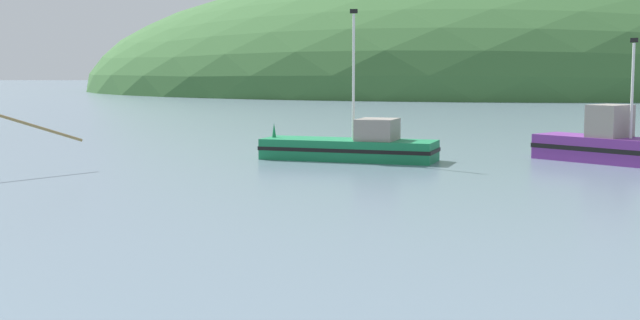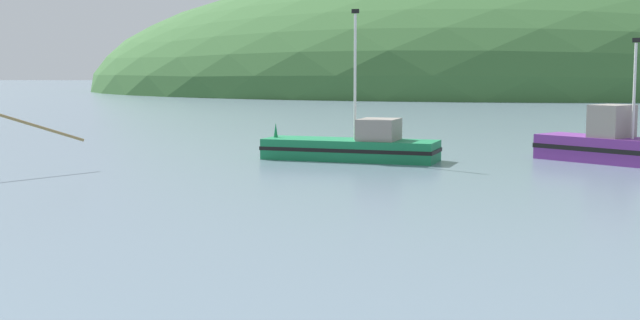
% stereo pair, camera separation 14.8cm
% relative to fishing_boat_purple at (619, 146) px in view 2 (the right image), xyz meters
% --- Properties ---
extents(hill_far_left, '(157.48, 125.99, 46.31)m').
position_rel_fishing_boat_purple_xyz_m(hill_far_left, '(15.13, 130.37, -0.79)').
color(hill_far_left, '#386633').
rests_on(hill_far_left, ground).
extents(fishing_boat_purple, '(6.96, 7.07, 5.55)m').
position_rel_fishing_boat_purple_xyz_m(fishing_boat_purple, '(0.00, 0.00, 0.00)').
color(fishing_boat_purple, '#6B2D84').
rests_on(fishing_boat_purple, ground).
extents(fishing_boat_green, '(8.48, 4.51, 6.91)m').
position_rel_fishing_boat_purple_xyz_m(fishing_boat_green, '(-11.83, 0.80, -0.16)').
color(fishing_boat_green, '#197A47').
rests_on(fishing_boat_green, ground).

